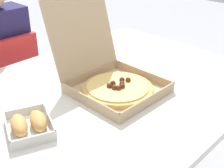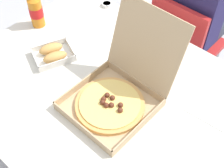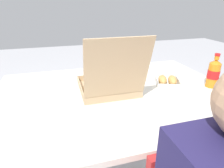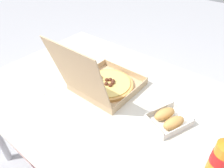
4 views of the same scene
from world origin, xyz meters
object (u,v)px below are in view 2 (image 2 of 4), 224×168
object	(u,v)px
diner_person	(193,13)
bread_side_box	(53,54)
cola_bottle	(36,10)
dipping_sauce_cup	(107,4)
chair	(182,44)
paper_menu	(213,110)
pizza_box_open	(116,94)

from	to	relation	value
diner_person	bread_side_box	size ratio (longest dim) A/B	4.95
cola_bottle	dipping_sauce_cup	xyz separation A→B (m)	(0.16, 0.38, -0.08)
chair	bread_side_box	bearing A→B (deg)	-110.16
diner_person	cola_bottle	xyz separation A→B (m)	(-0.55, -0.73, 0.15)
chair	dipping_sauce_cup	world-z (taller)	chair
chair	diner_person	distance (m)	0.21
chair	diner_person	bearing A→B (deg)	90.17
dipping_sauce_cup	cola_bottle	bearing A→B (deg)	-112.68
chair	dipping_sauce_cup	bearing A→B (deg)	-143.01
bread_side_box	paper_menu	size ratio (longest dim) A/B	1.11
chair	paper_menu	distance (m)	0.76
paper_menu	pizza_box_open	bearing A→B (deg)	-149.03
diner_person	pizza_box_open	distance (m)	0.86
chair	pizza_box_open	bearing A→B (deg)	-80.93
paper_menu	dipping_sauce_cup	size ratio (longest dim) A/B	3.75
bread_side_box	cola_bottle	bearing A→B (deg)	156.24
paper_menu	dipping_sauce_cup	world-z (taller)	dipping_sauce_cup
chair	paper_menu	xyz separation A→B (m)	(0.47, -0.54, 0.26)
pizza_box_open	dipping_sauce_cup	bearing A→B (deg)	136.34
paper_menu	chair	bearing A→B (deg)	126.17
diner_person	bread_side_box	bearing A→B (deg)	-108.87
chair	cola_bottle	bearing A→B (deg)	-129.12
pizza_box_open	paper_menu	distance (m)	0.42
bread_side_box	cola_bottle	xyz separation A→B (m)	(-0.26, 0.11, 0.07)
pizza_box_open	dipping_sauce_cup	distance (m)	0.71
cola_bottle	paper_menu	size ratio (longest dim) A/B	1.07
cola_bottle	bread_side_box	bearing A→B (deg)	-23.76
pizza_box_open	paper_menu	xyz separation A→B (m)	(0.34, 0.24, -0.05)
diner_person	paper_menu	size ratio (longest dim) A/B	5.48
pizza_box_open	dipping_sauce_cup	xyz separation A→B (m)	(-0.51, 0.49, -0.04)
diner_person	cola_bottle	bearing A→B (deg)	-126.82
chair	dipping_sauce_cup	distance (m)	0.56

